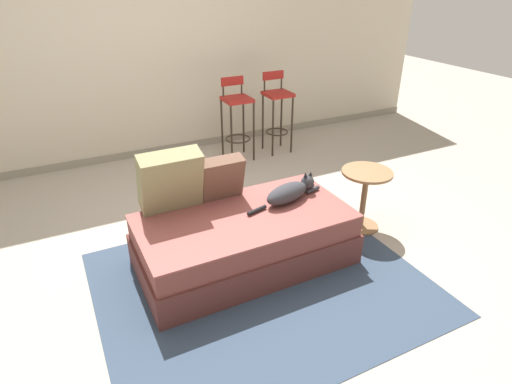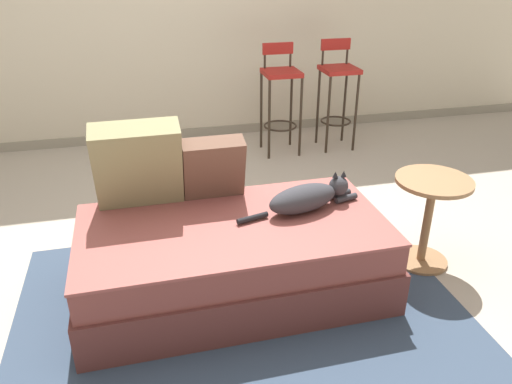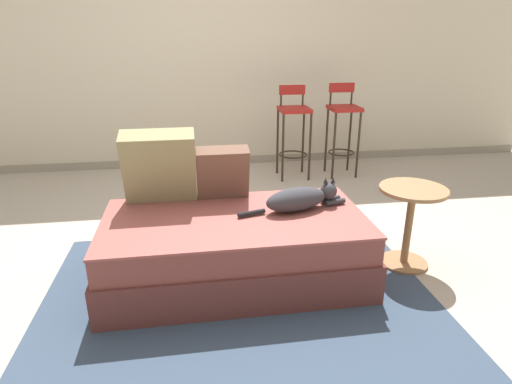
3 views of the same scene
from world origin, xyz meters
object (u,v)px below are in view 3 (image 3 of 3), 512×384
(couch, at_px, (235,248))
(side_table, at_px, (410,216))
(cat, at_px, (300,199))
(throw_pillow_middle, at_px, (223,172))
(bar_stool_by_doorway, at_px, (343,121))
(bar_stool_near_window, at_px, (294,124))
(throw_pillow_corner, at_px, (160,166))

(couch, height_order, side_table, side_table)
(cat, height_order, side_table, cat)
(throw_pillow_middle, xyz_separation_m, bar_stool_by_doorway, (1.44, 1.67, -0.02))
(throw_pillow_middle, relative_size, bar_stool_by_doorway, 0.37)
(bar_stool_by_doorway, distance_m, side_table, 2.02)
(throw_pillow_middle, distance_m, cat, 0.56)
(bar_stool_near_window, distance_m, side_table, 2.04)
(throw_pillow_corner, relative_size, throw_pillow_middle, 1.35)
(throw_pillow_middle, height_order, side_table, throw_pillow_middle)
(cat, bearing_deg, bar_stool_by_doorway, 63.82)
(cat, height_order, bar_stool_near_window, bar_stool_near_window)
(throw_pillow_middle, bearing_deg, side_table, -14.89)
(throw_pillow_corner, distance_m, throw_pillow_middle, 0.42)
(couch, height_order, throw_pillow_middle, throw_pillow_middle)
(throw_pillow_middle, height_order, bar_stool_by_doorway, bar_stool_by_doorway)
(couch, relative_size, throw_pillow_corner, 3.35)
(couch, height_order, bar_stool_by_doorway, bar_stool_by_doorway)
(bar_stool_near_window, bearing_deg, throw_pillow_middle, -117.91)
(cat, bearing_deg, throw_pillow_middle, 149.72)
(couch, relative_size, bar_stool_by_doorway, 1.67)
(throw_pillow_corner, relative_size, bar_stool_by_doorway, 0.50)
(throw_pillow_corner, bearing_deg, throw_pillow_middle, 0.49)
(throw_pillow_middle, bearing_deg, couch, -82.47)
(couch, relative_size, cat, 2.26)
(couch, relative_size, bar_stool_near_window, 1.69)
(throw_pillow_middle, xyz_separation_m, cat, (0.48, -0.28, -0.11))
(couch, distance_m, throw_pillow_corner, 0.73)
(bar_stool_by_doorway, bearing_deg, throw_pillow_middle, -130.66)
(cat, bearing_deg, throw_pillow_corner, 162.86)
(throw_pillow_corner, relative_size, bar_stool_near_window, 0.51)
(cat, xyz_separation_m, side_table, (0.75, -0.05, -0.15))
(bar_stool_near_window, xyz_separation_m, bar_stool_by_doorway, (0.55, 0.00, 0.01))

